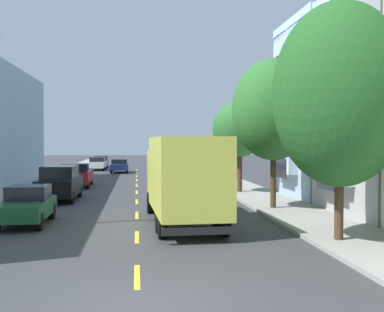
% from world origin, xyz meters
% --- Properties ---
extents(ground_plane, '(160.00, 160.00, 0.00)m').
position_xyz_m(ground_plane, '(0.00, 30.00, 0.00)').
color(ground_plane, '#38383A').
extents(sidewalk_left, '(3.20, 120.00, 0.14)m').
position_xyz_m(sidewalk_left, '(-7.10, 28.00, 0.07)').
color(sidewalk_left, '#99968E').
rests_on(sidewalk_left, ground_plane).
extents(sidewalk_right, '(3.20, 120.00, 0.14)m').
position_xyz_m(sidewalk_right, '(7.10, 28.00, 0.07)').
color(sidewalk_right, '#99968E').
rests_on(sidewalk_right, ground_plane).
extents(lane_centerline_dashes, '(0.14, 47.20, 0.01)m').
position_xyz_m(lane_centerline_dashes, '(0.00, 24.50, 0.00)').
color(lane_centerline_dashes, yellow).
rests_on(lane_centerline_dashes, ground_plane).
extents(street_tree_nearest, '(4.25, 4.25, 7.56)m').
position_xyz_m(street_tree_nearest, '(6.40, 5.14, 4.75)').
color(street_tree_nearest, '#47331E').
rests_on(street_tree_nearest, sidewalk_right).
extents(street_tree_second, '(3.91, 3.91, 7.03)m').
position_xyz_m(street_tree_second, '(6.40, 12.77, 4.77)').
color(street_tree_second, '#47331E').
rests_on(street_tree_second, sidewalk_right).
extents(street_tree_third, '(3.41, 3.41, 5.65)m').
position_xyz_m(street_tree_third, '(6.40, 20.39, 4.04)').
color(street_tree_third, '#47331E').
rests_on(street_tree_third, sidewalk_right).
extents(delivery_box_truck, '(2.70, 8.19, 3.43)m').
position_xyz_m(delivery_box_truck, '(1.81, 9.24, 1.94)').
color(delivery_box_truck, '#D8D84C').
rests_on(delivery_box_truck, ground_plane).
extents(parked_suv_black, '(2.02, 4.83, 1.93)m').
position_xyz_m(parked_suv_black, '(-4.23, 18.00, 0.99)').
color(parked_suv_black, black).
rests_on(parked_suv_black, ground_plane).
extents(parked_wagon_orange, '(1.83, 4.71, 1.50)m').
position_xyz_m(parked_wagon_orange, '(4.20, 29.15, 0.80)').
color(parked_wagon_orange, orange).
rests_on(parked_wagon_orange, ground_plane).
extents(parked_hatchback_forest, '(1.75, 4.00, 1.50)m').
position_xyz_m(parked_hatchback_forest, '(-4.31, 10.07, 0.76)').
color(parked_hatchback_forest, '#194C28').
rests_on(parked_hatchback_forest, ground_plane).
extents(parked_hatchback_teal, '(1.76, 4.01, 1.50)m').
position_xyz_m(parked_hatchback_teal, '(4.27, 49.87, 0.76)').
color(parked_hatchback_teal, '#195B60').
rests_on(parked_hatchback_teal, ground_plane).
extents(parked_hatchback_charcoal, '(1.85, 4.05, 1.50)m').
position_xyz_m(parked_hatchback_charcoal, '(-4.46, 52.95, 0.76)').
color(parked_hatchback_charcoal, '#333338').
rests_on(parked_hatchback_charcoal, ground_plane).
extents(parked_pickup_red, '(2.10, 5.34, 1.73)m').
position_xyz_m(parked_pickup_red, '(-4.30, 26.33, 0.83)').
color(parked_pickup_red, '#AD1E1E').
rests_on(parked_pickup_red, ground_plane).
extents(parked_pickup_sky, '(2.14, 5.35, 1.73)m').
position_xyz_m(parked_pickup_sky, '(4.27, 41.99, 0.83)').
color(parked_pickup_sky, '#7A9EC6').
rests_on(parked_pickup_sky, ground_plane).
extents(parked_wagon_white, '(1.96, 4.75, 1.50)m').
position_xyz_m(parked_wagon_white, '(-4.46, 47.54, 0.80)').
color(parked_wagon_white, silver).
rests_on(parked_wagon_white, ground_plane).
extents(moving_navy_sedan, '(1.80, 4.50, 1.43)m').
position_xyz_m(moving_navy_sedan, '(-1.80, 42.58, 0.75)').
color(moving_navy_sedan, navy).
rests_on(moving_navy_sedan, ground_plane).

